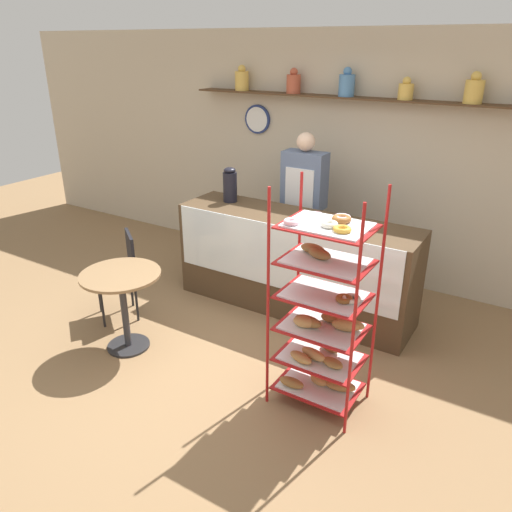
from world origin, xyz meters
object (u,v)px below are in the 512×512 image
at_px(coffee_carafe, 230,185).
at_px(person_worker, 303,206).
at_px(cafe_table, 122,292).
at_px(donut_tray_counter, 323,219).
at_px(pastry_rack, 323,316).
at_px(cafe_chair, 123,267).

bearing_deg(coffee_carafe, person_worker, 35.73).
bearing_deg(person_worker, cafe_table, -110.37).
distance_m(cafe_table, donut_tray_counter, 1.94).
relative_size(person_worker, donut_tray_counter, 3.58).
height_order(person_worker, coffee_carafe, person_worker).
height_order(pastry_rack, person_worker, person_worker).
relative_size(pastry_rack, person_worker, 1.00).
bearing_deg(donut_tray_counter, cafe_chair, -147.87).
bearing_deg(cafe_chair, cafe_table, -8.09).
xyz_separation_m(person_worker, cafe_table, (-0.74, -1.98, -0.38)).
height_order(coffee_carafe, donut_tray_counter, coffee_carafe).
bearing_deg(donut_tray_counter, cafe_table, -129.81).
bearing_deg(cafe_chair, donut_tray_counter, 68.44).
relative_size(cafe_table, donut_tray_counter, 1.54).
relative_size(person_worker, cafe_chair, 1.98).
distance_m(pastry_rack, cafe_table, 1.81).
height_order(pastry_rack, coffee_carafe, pastry_rack).
height_order(cafe_chair, donut_tray_counter, donut_tray_counter).
height_order(cafe_table, coffee_carafe, coffee_carafe).
xyz_separation_m(cafe_chair, coffee_carafe, (0.53, 1.10, 0.64)).
distance_m(person_worker, cafe_chair, 1.99).
height_order(cafe_table, donut_tray_counter, donut_tray_counter).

